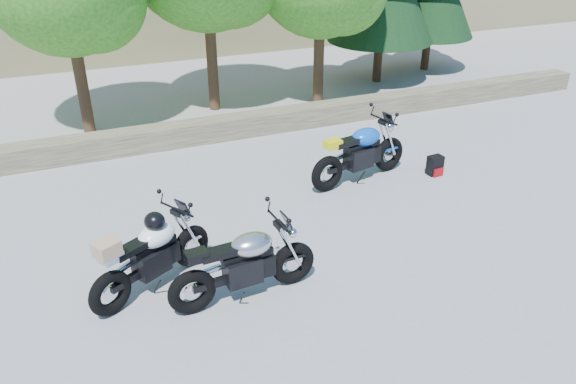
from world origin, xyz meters
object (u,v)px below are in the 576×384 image
at_px(white_bike, 151,254).
at_px(blue_bike, 360,154).
at_px(silver_bike, 245,265).
at_px(backpack, 435,166).

bearing_deg(white_bike, blue_bike, -5.56).
relative_size(silver_bike, backpack, 5.48).
height_order(silver_bike, blue_bike, blue_bike).
height_order(white_bike, blue_bike, white_bike).
xyz_separation_m(silver_bike, white_bike, (-1.16, 0.72, 0.04)).
distance_m(blue_bike, backpack, 1.66).
relative_size(white_bike, backpack, 4.83).
xyz_separation_m(white_bike, blue_bike, (4.50, 1.98, -0.01)).
height_order(white_bike, backpack, white_bike).
distance_m(silver_bike, white_bike, 1.37).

